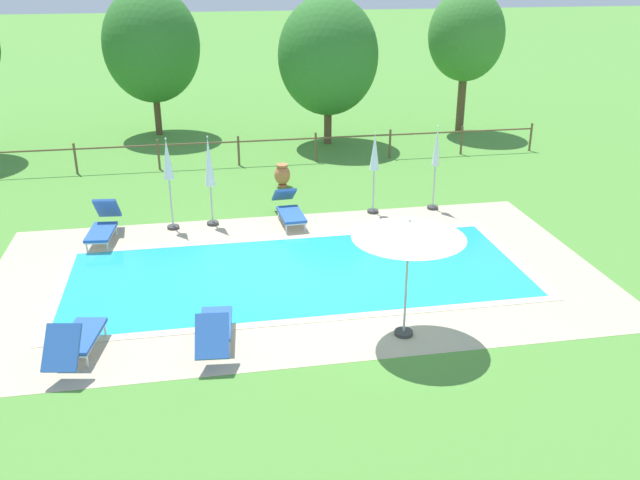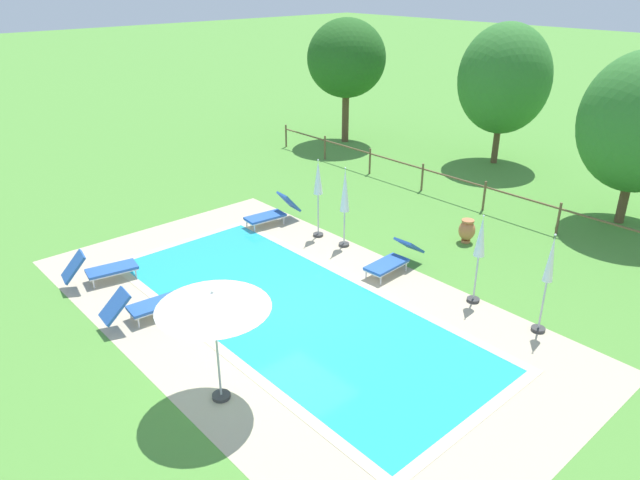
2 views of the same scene
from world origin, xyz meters
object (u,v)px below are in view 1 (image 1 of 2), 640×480
patio_umbrella_closed_row_west (168,166)px  tree_east_mid (328,56)px  patio_umbrella_closed_row_mid_east (436,156)px  tree_west_mid (466,36)px  patio_umbrella_closed_row_centre (209,167)px  sun_lounger_north_near_steps (103,225)px  patio_umbrella_closed_row_mid_west (374,158)px  tree_far_west (151,45)px  sun_lounger_north_end (76,340)px  terracotta_urn_near_fence (282,175)px  patio_umbrella_open_foreground (409,230)px  sun_lounger_north_far (289,209)px  sun_lounger_north_mid (215,328)px

patio_umbrella_closed_row_west → tree_east_mid: 10.18m
patio_umbrella_closed_row_mid_east → tree_west_mid: (4.18, 8.84, 2.26)m
patio_umbrella_closed_row_centre → tree_east_mid: size_ratio=0.45×
tree_east_mid → patio_umbrella_closed_row_centre: bearing=-120.5°
tree_west_mid → sun_lounger_north_near_steps: bearing=-144.4°
patio_umbrella_closed_row_west → patio_umbrella_closed_row_mid_west: (5.61, 0.24, -0.14)m
sun_lounger_north_near_steps → patio_umbrella_closed_row_west: patio_umbrella_closed_row_west is taller
tree_far_west → tree_east_mid: bearing=-22.3°
sun_lounger_north_end → patio_umbrella_closed_row_mid_east: patio_umbrella_closed_row_mid_east is taller
sun_lounger_north_near_steps → tree_east_mid: (7.58, 8.65, 2.94)m
terracotta_urn_near_fence → tree_east_mid: bearing=64.3°
patio_umbrella_open_foreground → tree_east_mid: (1.35, 14.73, 1.15)m
sun_lounger_north_end → patio_umbrella_closed_row_centre: bearing=67.3°
patio_umbrella_closed_row_mid_east → patio_umbrella_closed_row_centre: bearing=-178.8°
patio_umbrella_open_foreground → patio_umbrella_closed_row_mid_east: (2.92, 6.78, -0.59)m
terracotta_urn_near_fence → patio_umbrella_open_foreground: bearing=-83.4°
sun_lounger_north_near_steps → sun_lounger_north_far: (4.91, 0.42, -0.02)m
tree_far_west → tree_east_mid: size_ratio=1.05×
sun_lounger_north_end → tree_east_mid: bearing=62.8°
tree_far_west → tree_east_mid: tree_far_west is taller
patio_umbrella_closed_row_centre → tree_far_west: (-1.76, 10.76, 1.92)m
patio_umbrella_closed_row_centre → patio_umbrella_closed_row_mid_east: 6.34m
tree_far_west → tree_east_mid: (6.53, -2.67, -0.22)m
sun_lounger_north_mid → patio_umbrella_open_foreground: (3.62, -0.24, 1.80)m
terracotta_urn_near_fence → tree_east_mid: size_ratio=0.13×
sun_lounger_north_end → tree_far_west: size_ratio=0.34×
tree_far_west → sun_lounger_north_near_steps: bearing=-95.3°
sun_lounger_north_mid → patio_umbrella_open_foreground: bearing=-3.8°
sun_lounger_north_mid → patio_umbrella_closed_row_centre: (0.19, 6.41, 1.25)m
sun_lounger_north_mid → sun_lounger_north_far: bearing=69.9°
sun_lounger_north_mid → patio_umbrella_closed_row_mid_west: bearing=54.1°
sun_lounger_north_near_steps → tree_far_west: size_ratio=0.33×
patio_umbrella_closed_row_west → patio_umbrella_closed_row_mid_east: patio_umbrella_closed_row_west is taller
patio_umbrella_closed_row_mid_east → tree_west_mid: tree_west_mid is taller
sun_lounger_north_mid → tree_far_west: size_ratio=0.34×
patio_umbrella_closed_row_west → sun_lounger_north_end: bearing=-104.4°
sun_lounger_north_near_steps → patio_umbrella_closed_row_centre: patio_umbrella_closed_row_centre is taller
sun_lounger_north_mid → patio_umbrella_open_foreground: patio_umbrella_open_foreground is taller
sun_lounger_north_end → terracotta_urn_near_fence: 10.62m
patio_umbrella_open_foreground → sun_lounger_north_mid: bearing=176.2°
tree_far_west → tree_east_mid: 7.06m
terracotta_urn_near_fence → patio_umbrella_closed_row_west: bearing=-137.7°
sun_lounger_north_far → sun_lounger_north_mid: bearing=-110.1°
sun_lounger_north_end → tree_west_mid: (13.20, 15.38, 3.47)m
sun_lounger_north_near_steps → patio_umbrella_closed_row_mid_west: bearing=5.5°
sun_lounger_north_near_steps → terracotta_urn_near_fence: bearing=34.6°
patio_umbrella_closed_row_mid_east → sun_lounger_north_far: bearing=-176.3°
patio_umbrella_closed_row_mid_west → patio_umbrella_closed_row_centre: 4.55m
tree_west_mid → patio_umbrella_open_foreground: bearing=-114.4°
sun_lounger_north_near_steps → patio_umbrella_closed_row_centre: 3.12m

